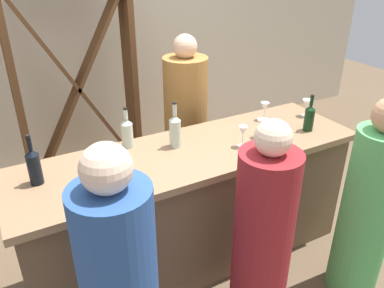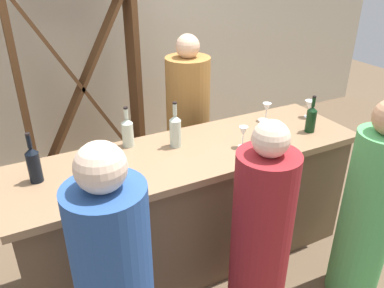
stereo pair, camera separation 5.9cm
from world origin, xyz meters
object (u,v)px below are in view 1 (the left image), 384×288
Objects in this scene: wine_glass_near_left at (243,132)px; person_center_guest at (367,210)px; wine_bottle_second_right_clear_pale at (127,132)px; person_left_guest at (263,239)px; wine_glass_far_left at (265,107)px; wine_bottle_far_right_dark_green at (309,117)px; wine_glass_near_right at (307,104)px; wine_glass_near_center at (262,124)px; person_server_behind at (186,130)px; wine_rack at (77,88)px; wine_bottle_second_left_amber_brown at (105,181)px; wine_bottle_leftmost_near_black at (34,165)px; wine_bottle_rightmost_clear_pale at (175,130)px; wine_bottle_center_clear_pale at (124,179)px.

person_center_guest reaches higher than wine_glass_near_left.
person_left_guest is at bearing -63.57° from wine_bottle_second_right_clear_pale.
person_left_guest reaches higher than wine_glass_far_left.
wine_bottle_far_right_dark_green reaches higher than wine_glass_near_right.
wine_bottle_second_right_clear_pale is 0.98m from wine_glass_near_center.
person_server_behind reaches higher than wine_bottle_far_right_dark_green.
wine_rack is 6.79× the size of wine_bottle_second_right_clear_pale.
wine_bottle_second_left_amber_brown is at bearing 61.48° from person_left_guest.
wine_bottle_second_left_amber_brown is at bearing -49.02° from wine_bottle_leftmost_near_black.
wine_glass_far_left is at bearing 5.09° from wine_bottle_rightmost_clear_pale.
wine_bottle_second_left_amber_brown is 2.12× the size of wine_glass_far_left.
wine_rack is at bearing 67.98° from wine_bottle_leftmost_near_black.
wine_bottle_leftmost_near_black is 1.43m from person_left_guest.
wine_bottle_leftmost_near_black reaches higher than wine_glass_far_left.
wine_bottle_far_right_dark_green is at bearing 5.58° from wine_bottle_center_clear_pale.
wine_bottle_rightmost_clear_pale is at bearing 164.31° from wine_glass_near_center.
wine_bottle_rightmost_clear_pale is 0.65m from wine_glass_near_center.
wine_bottle_second_left_amber_brown is 0.74m from wine_bottle_rightmost_clear_pale.
wine_glass_near_center is (0.62, -0.18, -0.02)m from wine_bottle_rightmost_clear_pale.
wine_bottle_second_right_clear_pale is 1.90× the size of wine_glass_near_left.
wine_bottle_center_clear_pale reaches higher than wine_glass_near_center.
wine_bottle_rightmost_clear_pale is at bearing 27.81° from person_center_guest.
person_server_behind is (-0.77, 0.68, -0.34)m from wine_glass_near_right.
wine_bottle_center_clear_pale reaches higher than wine_glass_near_left.
wine_bottle_leftmost_near_black is at bearing 173.59° from wine_bottle_far_right_dark_green.
wine_bottle_second_left_amber_brown is 0.64m from wine_bottle_second_right_clear_pale.
person_server_behind is (0.43, 0.65, -0.37)m from wine_bottle_rightmost_clear_pale.
wine_glass_near_left is at bearing 10.50° from wine_bottle_center_clear_pale.
person_left_guest is (0.18, -0.80, -0.44)m from wine_bottle_rightmost_clear_pale.
wine_glass_near_right is at bearing -1.36° from wine_bottle_rightmost_clear_pale.
wine_bottle_second_left_amber_brown is at bearing -60.04° from person_server_behind.
wine_bottle_leftmost_near_black is 1.37m from wine_glass_near_left.
person_left_guest is at bearing -24.45° from person_server_behind.
person_left_guest is at bearing -29.74° from wine_bottle_center_clear_pale.
wine_bottle_second_left_amber_brown is 2.20× the size of wine_glass_near_right.
wine_glass_near_left reaches higher than wine_glass_near_center.
wine_bottle_leftmost_near_black reaches higher than wine_bottle_far_right_dark_green.
person_left_guest reaches higher than wine_bottle_second_left_amber_brown.
person_server_behind is (0.74, -0.88, -0.26)m from wine_rack.
wine_bottle_second_left_amber_brown is 1.07× the size of wine_bottle_second_right_clear_pale.
wine_glass_far_left reaches higher than wine_glass_near_right.
person_center_guest is 0.92× the size of person_server_behind.
wine_bottle_center_clear_pale is (0.42, -0.37, -0.02)m from wine_bottle_leftmost_near_black.
wine_bottle_second_left_amber_brown is at bearing -170.98° from wine_glass_near_left.
wine_bottle_leftmost_near_black is 1.57m from wine_glass_near_center.
wine_glass_near_left is (0.42, -0.23, -0.01)m from wine_bottle_rightmost_clear_pale.
wine_glass_near_center is 0.92m from person_server_behind.
person_left_guest is at bearing -34.45° from wine_bottle_leftmost_near_black.
wine_bottle_center_clear_pale reaches higher than wine_glass_near_right.
wine_glass_near_center is at bearing 11.14° from wine_bottle_center_clear_pale.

